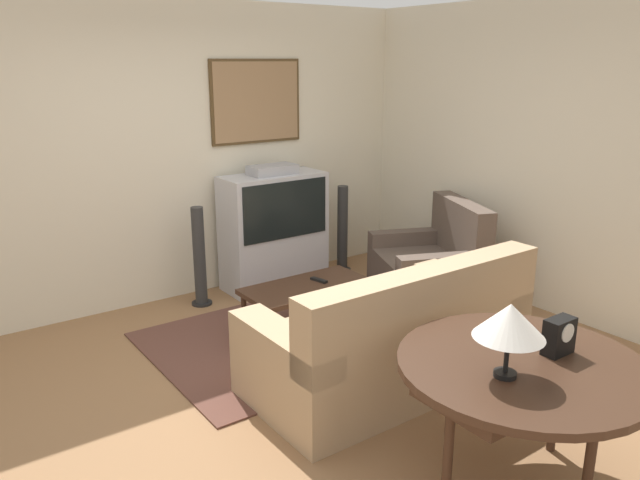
# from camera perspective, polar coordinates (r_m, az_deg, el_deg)

# --- Properties ---
(ground_plane) EXTENTS (12.00, 12.00, 0.00)m
(ground_plane) POSITION_cam_1_polar(r_m,az_deg,el_deg) (4.43, -2.40, -13.27)
(ground_plane) COLOR #8E6642
(wall_back) EXTENTS (12.00, 0.10, 2.70)m
(wall_back) POSITION_cam_1_polar(r_m,az_deg,el_deg) (5.83, -14.16, 7.59)
(wall_back) COLOR beige
(wall_back) RESTS_ON ground_plane
(wall_right) EXTENTS (0.06, 12.00, 2.70)m
(wall_right) POSITION_cam_1_polar(r_m,az_deg,el_deg) (5.79, 19.87, 7.01)
(wall_right) COLOR beige
(wall_right) RESTS_ON ground_plane
(area_rug) EXTENTS (2.45, 1.68, 0.01)m
(area_rug) POSITION_cam_1_polar(r_m,az_deg,el_deg) (5.21, -1.39, -8.47)
(area_rug) COLOR brown
(area_rug) RESTS_ON ground_plane
(tv) EXTENTS (1.02, 0.45, 1.21)m
(tv) POSITION_cam_1_polar(r_m,az_deg,el_deg) (6.12, -4.24, 0.96)
(tv) COLOR #B7B7BC
(tv) RESTS_ON ground_plane
(couch) EXTENTS (1.91, 0.96, 0.93)m
(couch) POSITION_cam_1_polar(r_m,az_deg,el_deg) (4.35, 6.56, -9.27)
(couch) COLOR tan
(couch) RESTS_ON ground_plane
(armchair) EXTENTS (1.17, 1.25, 0.92)m
(armchair) POSITION_cam_1_polar(r_m,az_deg,el_deg) (5.97, 10.11, -2.47)
(armchair) COLOR brown
(armchair) RESTS_ON ground_plane
(coffee_table) EXTENTS (1.05, 0.52, 0.41)m
(coffee_table) POSITION_cam_1_polar(r_m,az_deg,el_deg) (5.12, -1.19, -4.59)
(coffee_table) COLOR #3D2619
(coffee_table) RESTS_ON ground_plane
(console_table) EXTENTS (1.26, 1.26, 0.72)m
(console_table) POSITION_cam_1_polar(r_m,az_deg,el_deg) (3.36, 18.03, -11.48)
(console_table) COLOR #3D2619
(console_table) RESTS_ON ground_plane
(table_lamp) EXTENTS (0.34, 0.34, 0.37)m
(table_lamp) POSITION_cam_1_polar(r_m,az_deg,el_deg) (3.05, 16.96, -7.16)
(table_lamp) COLOR black
(table_lamp) RESTS_ON console_table
(mantel_clock) EXTENTS (0.17, 0.10, 0.19)m
(mantel_clock) POSITION_cam_1_polar(r_m,az_deg,el_deg) (3.45, 21.01, -8.20)
(mantel_clock) COLOR black
(mantel_clock) RESTS_ON console_table
(remote) EXTENTS (0.08, 0.17, 0.02)m
(remote) POSITION_cam_1_polar(r_m,az_deg,el_deg) (5.18, -0.10, -3.68)
(remote) COLOR black
(remote) RESTS_ON coffee_table
(speaker_tower_left) EXTENTS (0.19, 0.19, 0.92)m
(speaker_tower_left) POSITION_cam_1_polar(r_m,az_deg,el_deg) (5.76, -10.96, -1.76)
(speaker_tower_left) COLOR black
(speaker_tower_left) RESTS_ON ground_plane
(speaker_tower_right) EXTENTS (0.19, 0.19, 0.92)m
(speaker_tower_right) POSITION_cam_1_polar(r_m,az_deg,el_deg) (6.57, 2.06, 0.79)
(speaker_tower_right) COLOR black
(speaker_tower_right) RESTS_ON ground_plane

